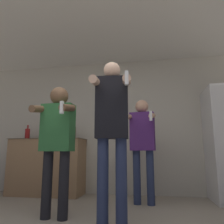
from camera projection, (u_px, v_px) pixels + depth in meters
The scene contains 11 objects.
wall_back at pixel (117, 125), 4.23m from camera, with size 7.00×0.06×2.55m.
ceiling_slab at pixel (102, 23), 3.12m from camera, with size 7.00×3.24×0.05m.
counter at pixel (47, 166), 4.02m from camera, with size 1.37×0.55×1.00m.
bottle_tall_gin at pixel (27, 134), 4.23m from camera, with size 0.09×0.09×0.28m.
bottle_red_label at pixel (73, 132), 4.08m from camera, with size 0.09×0.09×0.32m.
bottle_dark_rum at pixel (42, 133), 4.18m from camera, with size 0.07×0.07×0.29m.
bottle_brown_liquor at pixel (47, 134), 4.16m from camera, with size 0.08×0.08×0.26m.
bottle_amber_bourbon at pixel (53, 133), 4.14m from camera, with size 0.06×0.06×0.29m.
person_woman_foreground at pixel (112, 125), 2.36m from camera, with size 0.45×0.45×1.77m.
person_man_side at pixel (57, 136), 2.66m from camera, with size 0.46×0.44×1.57m.
person_spectator_back at pixel (143, 139), 3.36m from camera, with size 0.46×0.47×1.58m.
Camera 1 is at (0.63, -1.41, 0.75)m, focal length 35.00 mm.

